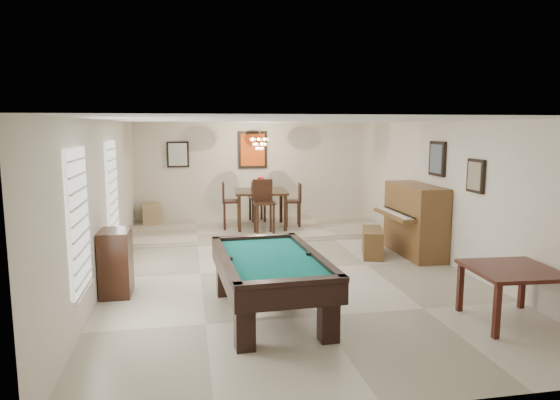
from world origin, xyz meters
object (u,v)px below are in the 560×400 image
object	(u,v)px
upright_piano	(407,220)
piano_bench	(372,242)
corner_bench	(151,214)
dining_chair_east	(293,205)
pool_table	(270,287)
square_table	(511,295)
flower_vase	(261,181)
dining_chair_south	(264,207)
chandelier	(260,139)
dining_chair_north	(257,201)
dining_table	(261,206)
dining_chair_west	(231,205)
apothecary_chest	(116,262)

from	to	relation	value
upright_piano	piano_bench	xyz separation A→B (m)	(-0.68, 0.06, -0.43)
upright_piano	corner_bench	world-z (taller)	upright_piano
corner_bench	dining_chair_east	bearing A→B (deg)	-15.73
pool_table	square_table	xyz separation A→B (m)	(3.00, -0.80, -0.04)
flower_vase	corner_bench	xyz separation A→B (m)	(-2.60, 0.94, -0.86)
flower_vase	square_table	bearing A→B (deg)	-69.00
square_table	dining_chair_south	distance (m)	5.81
dining_chair_south	chandelier	xyz separation A→B (m)	(0.02, 0.80, 1.48)
flower_vase	dining_chair_north	distance (m)	0.97
pool_table	corner_bench	bearing A→B (deg)	104.63
upright_piano	piano_bench	bearing A→B (deg)	174.82
corner_bench	chandelier	size ratio (longest dim) A/B	0.90
flower_vase	chandelier	bearing A→B (deg)	164.50
pool_table	chandelier	world-z (taller)	chandelier
dining_chair_south	dining_chair_east	bearing A→B (deg)	42.74
pool_table	corner_bench	distance (m)	6.52
pool_table	dining_chair_north	size ratio (longest dim) A/B	2.33
dining_table	dining_chair_west	world-z (taller)	dining_chair_west
upright_piano	chandelier	distance (m)	3.96
upright_piano	square_table	bearing A→B (deg)	-92.57
dining_table	chandelier	xyz separation A→B (m)	(-0.03, 0.01, 1.58)
dining_chair_north	dining_chair_east	xyz separation A→B (m)	(0.75, -0.77, 0.01)
flower_vase	dining_chair_east	size ratio (longest dim) A/B	0.21
pool_table	dining_chair_south	world-z (taller)	dining_chair_south
upright_piano	dining_table	distance (m)	3.63
flower_vase	chandelier	size ratio (longest dim) A/B	0.36
piano_bench	upright_piano	bearing A→B (deg)	-5.18
piano_bench	chandelier	world-z (taller)	chandelier
square_table	dining_table	distance (m)	6.52
piano_bench	dining_table	world-z (taller)	dining_table
pool_table	piano_bench	world-z (taller)	pool_table
dining_chair_north	chandelier	bearing A→B (deg)	80.45
dining_chair_north	dining_chair_east	bearing A→B (deg)	127.77
square_table	dining_chair_north	distance (m)	7.23
upright_piano	corner_bench	xyz separation A→B (m)	(-5.09, 3.59, -0.33)
dining_chair_north	chandelier	xyz separation A→B (m)	(-0.04, -0.76, 1.57)
pool_table	dining_table	distance (m)	5.33
flower_vase	dining_chair_north	world-z (taller)	flower_vase
dining_chair_west	chandelier	distance (m)	1.67
piano_bench	dining_chair_north	distance (m)	3.82
chandelier	dining_chair_west	bearing A→B (deg)	-176.12
upright_piano	apothecary_chest	xyz separation A→B (m)	(-5.28, -1.38, -0.20)
piano_bench	corner_bench	xyz separation A→B (m)	(-4.41, 3.53, 0.10)
dining_chair_east	square_table	bearing A→B (deg)	22.18
apothecary_chest	corner_bench	distance (m)	4.97
dining_chair_south	dining_chair_west	distance (m)	1.00
flower_vase	dining_chair_east	world-z (taller)	flower_vase
upright_piano	dining_chair_east	distance (m)	3.15
dining_chair_north	apothecary_chest	bearing A→B (deg)	53.23
square_table	apothecary_chest	bearing A→B (deg)	158.14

